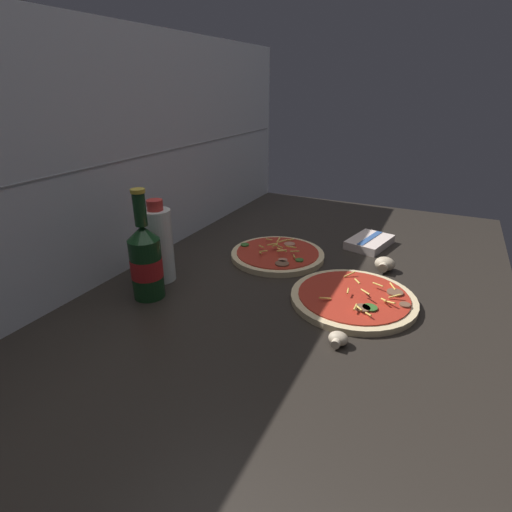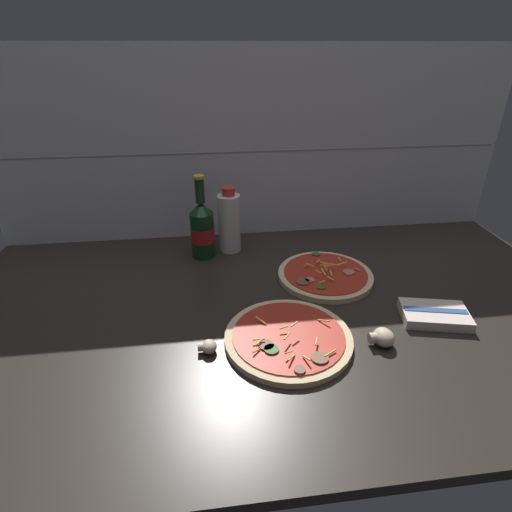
# 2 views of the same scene
# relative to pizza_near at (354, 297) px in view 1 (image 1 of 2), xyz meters

# --- Properties ---
(counter_slab) EXTENTS (1.60, 0.90, 0.03)m
(counter_slab) POSITION_rel_pizza_near_xyz_m (-0.00, 0.12, -0.02)
(counter_slab) COLOR #28231E
(counter_slab) RESTS_ON ground
(tile_backsplash) EXTENTS (1.60, 0.01, 0.60)m
(tile_backsplash) POSITION_rel_pizza_near_xyz_m (-0.00, 0.57, 0.27)
(tile_backsplash) COLOR silver
(tile_backsplash) RESTS_ON ground
(pizza_near) EXTENTS (0.27, 0.27, 0.05)m
(pizza_near) POSITION_rel_pizza_near_xyz_m (0.00, 0.00, 0.00)
(pizza_near) COLOR beige
(pizza_near) RESTS_ON counter_slab
(pizza_far) EXTENTS (0.26, 0.26, 0.05)m
(pizza_far) POSITION_rel_pizza_near_xyz_m (0.15, 0.25, 0.00)
(pizza_far) COLOR beige
(pizza_far) RESTS_ON counter_slab
(beer_bottle) EXTENTS (0.07, 0.07, 0.25)m
(beer_bottle) POSITION_rel_pizza_near_xyz_m (-0.18, 0.42, 0.08)
(beer_bottle) COLOR #143819
(beer_bottle) RESTS_ON counter_slab
(oil_bottle) EXTENTS (0.07, 0.07, 0.20)m
(oil_bottle) POSITION_rel_pizza_near_xyz_m (-0.10, 0.45, 0.08)
(oil_bottle) COLOR silver
(oil_bottle) RESTS_ON counter_slab
(mushroom_left) EXTENTS (0.05, 0.05, 0.04)m
(mushroom_left) POSITION_rel_pizza_near_xyz_m (0.19, -0.03, 0.01)
(mushroom_left) COLOR beige
(mushroom_left) RESTS_ON counter_slab
(mushroom_right) EXTENTS (0.04, 0.04, 0.03)m
(mushroom_right) POSITION_rel_pizza_near_xyz_m (-0.18, -0.01, 0.00)
(mushroom_right) COLOR beige
(mushroom_right) RESTS_ON counter_slab
(dish_towel) EXTENTS (0.17, 0.13, 0.03)m
(dish_towel) POSITION_rel_pizza_near_xyz_m (0.35, 0.03, 0.00)
(dish_towel) COLOR beige
(dish_towel) RESTS_ON counter_slab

